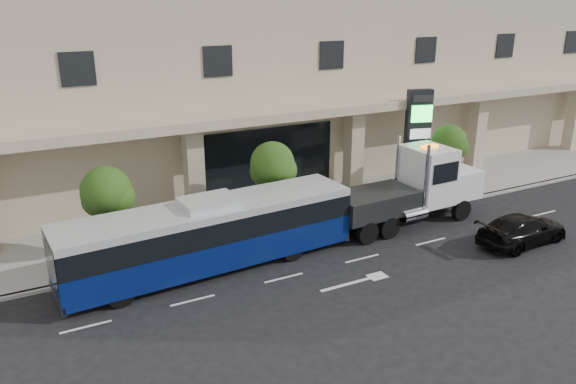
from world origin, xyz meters
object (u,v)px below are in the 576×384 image
at_px(city_bus, 210,233).
at_px(black_sedan, 522,229).
at_px(tow_truck, 414,189).
at_px(signage_pylon, 417,139).

relative_size(city_bus, black_sedan, 2.62).
bearing_deg(city_bus, tow_truck, -2.71).
height_order(city_bus, black_sedan, city_bus).
bearing_deg(signage_pylon, black_sedan, -78.10).
height_order(tow_truck, black_sedan, tow_truck).
distance_m(tow_truck, signage_pylon, 5.66).
bearing_deg(tow_truck, city_bus, 179.13).
distance_m(tow_truck, black_sedan, 5.53).
height_order(black_sedan, signage_pylon, signage_pylon).
bearing_deg(tow_truck, black_sedan, -59.26).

